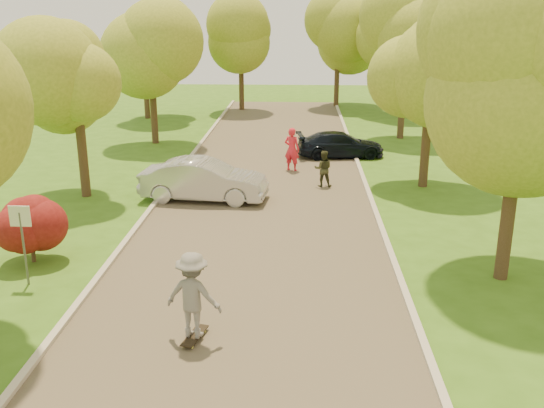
% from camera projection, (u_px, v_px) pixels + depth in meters
% --- Properties ---
extents(ground, '(100.00, 100.00, 0.00)m').
position_uv_depth(ground, '(229.00, 377.00, 11.95)').
color(ground, '#356117').
rests_on(ground, ground).
extents(road, '(8.00, 60.00, 0.01)m').
position_uv_depth(road, '(258.00, 235.00, 19.56)').
color(road, '#4C4438').
rests_on(road, ground).
extents(curb_left, '(0.18, 60.00, 0.12)m').
position_uv_depth(curb_left, '(134.00, 231.00, 19.73)').
color(curb_left, '#B2AD9E').
rests_on(curb_left, ground).
extents(curb_right, '(0.18, 60.00, 0.12)m').
position_uv_depth(curb_right, '(384.00, 235.00, 19.36)').
color(curb_right, '#B2AD9E').
rests_on(curb_right, ground).
extents(street_sign, '(0.55, 0.06, 2.17)m').
position_uv_depth(street_sign, '(21.00, 229.00, 15.54)').
color(street_sign, '#59595E').
rests_on(street_sign, ground).
extents(red_shrub, '(1.70, 1.70, 1.95)m').
position_uv_depth(red_shrub, '(30.00, 226.00, 17.13)').
color(red_shrub, '#382619').
rests_on(red_shrub, ground).
extents(tree_l_midb, '(4.30, 4.20, 6.62)m').
position_uv_depth(tree_l_midb, '(80.00, 77.00, 22.29)').
color(tree_l_midb, '#382619').
rests_on(tree_l_midb, ground).
extents(tree_l_far, '(4.92, 4.80, 7.79)m').
position_uv_depth(tree_l_far, '(154.00, 40.00, 31.52)').
color(tree_l_far, '#382619').
rests_on(tree_l_far, ground).
extents(tree_r_mida, '(5.13, 5.00, 7.95)m').
position_uv_depth(tree_r_mida, '(535.00, 69.00, 14.71)').
color(tree_r_mida, '#382619').
rests_on(tree_r_mida, ground).
extents(tree_r_midb, '(4.51, 4.40, 7.01)m').
position_uv_depth(tree_r_midb, '(437.00, 66.00, 23.49)').
color(tree_r_midb, '#382619').
rests_on(tree_r_midb, ground).
extents(tree_r_far, '(5.33, 5.20, 8.34)m').
position_uv_depth(tree_r_far, '(411.00, 32.00, 32.69)').
color(tree_r_far, '#382619').
rests_on(tree_r_far, ground).
extents(tree_bg_a, '(5.12, 5.00, 7.72)m').
position_uv_depth(tree_bg_a, '(146.00, 37.00, 39.28)').
color(tree_bg_a, '#382619').
rests_on(tree_bg_a, ground).
extents(tree_bg_b, '(5.12, 5.00, 7.95)m').
position_uv_depth(tree_bg_b, '(405.00, 33.00, 40.35)').
color(tree_bg_b, '#382619').
rests_on(tree_bg_b, ground).
extents(tree_bg_c, '(4.92, 4.80, 7.33)m').
position_uv_depth(tree_bg_c, '(244.00, 39.00, 42.91)').
color(tree_bg_c, '#382619').
rests_on(tree_bg_c, ground).
extents(tree_bg_d, '(5.12, 5.00, 7.72)m').
position_uv_depth(tree_bg_d, '(341.00, 34.00, 44.41)').
color(tree_bg_d, '#382619').
rests_on(tree_bg_d, ground).
extents(silver_sedan, '(4.90, 2.11, 1.57)m').
position_uv_depth(silver_sedan, '(204.00, 180.00, 22.93)').
color(silver_sedan, '#B1B1B6').
rests_on(silver_sedan, ground).
extents(dark_sedan, '(4.47, 2.29, 1.24)m').
position_uv_depth(dark_sedan, '(340.00, 145.00, 29.84)').
color(dark_sedan, black).
rests_on(dark_sedan, ground).
extents(longboard, '(0.50, 1.03, 0.12)m').
position_uv_depth(longboard, '(195.00, 336.00, 13.25)').
color(longboard, black).
rests_on(longboard, ground).
extents(skateboarder, '(1.38, 0.99, 1.93)m').
position_uv_depth(skateboarder, '(193.00, 295.00, 12.95)').
color(skateboarder, slate).
rests_on(skateboarder, longboard).
extents(person_striped, '(0.84, 0.71, 1.96)m').
position_uv_depth(person_striped, '(292.00, 149.00, 27.15)').
color(person_striped, red).
rests_on(person_striped, ground).
extents(person_olive, '(0.74, 0.58, 1.51)m').
position_uv_depth(person_olive, '(323.00, 169.00, 24.71)').
color(person_olive, '#32341F').
rests_on(person_olive, ground).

